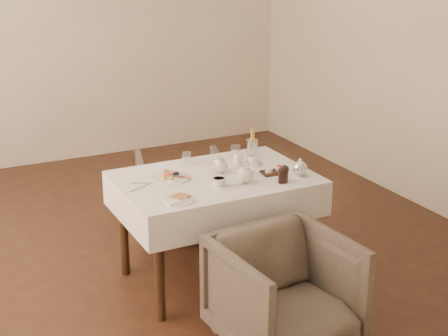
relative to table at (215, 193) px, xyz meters
name	(u,v)px	position (x,y,z in m)	size (l,w,h in m)	color
table	(215,193)	(0.00, 0.00, 0.00)	(1.28, 0.88, 0.75)	black
armchair_near	(285,293)	(0.01, -0.90, -0.30)	(0.71, 0.73, 0.67)	#463C33
armchair_far	(182,194)	(0.11, 0.84, -0.32)	(0.67, 0.69, 0.63)	#463C33
breakfast_plate	(171,177)	(-0.28, 0.09, 0.13)	(0.25, 0.25, 0.03)	white
side_plate	(178,199)	(-0.39, -0.29, 0.13)	(0.20, 0.19, 0.02)	white
teapot_centre	(220,164)	(0.06, 0.05, 0.18)	(0.15, 0.12, 0.12)	white
teapot_front	(244,174)	(0.12, -0.20, 0.18)	(0.16, 0.12, 0.12)	white
creamer	(239,159)	(0.26, 0.15, 0.16)	(0.07, 0.07, 0.08)	white
teacup_near	(219,183)	(-0.06, -0.19, 0.14)	(0.12, 0.12, 0.06)	white
teacup_far	(253,161)	(0.35, 0.10, 0.15)	(0.13, 0.13, 0.06)	white
glass_left	(186,159)	(-0.07, 0.30, 0.16)	(0.07, 0.07, 0.09)	silver
glass_mid	(245,169)	(0.19, -0.07, 0.16)	(0.06, 0.06, 0.09)	silver
glass_right	(235,152)	(0.30, 0.28, 0.16)	(0.07, 0.07, 0.10)	silver
condiment_board	(273,172)	(0.38, -0.12, 0.13)	(0.17, 0.13, 0.04)	black
pepper_mill_left	(282,175)	(0.33, -0.30, 0.17)	(0.05, 0.05, 0.11)	black
pepper_mill_right	(284,174)	(0.35, -0.30, 0.18)	(0.06, 0.06, 0.12)	black
silver_pot	(300,167)	(0.51, -0.24, 0.18)	(0.11, 0.09, 0.12)	white
fries_cup	(252,143)	(0.46, 0.33, 0.20)	(0.09, 0.09, 0.18)	silver
cutlery_fork	(144,183)	(-0.47, 0.09, 0.12)	(0.01, 0.18, 0.00)	silver
cutlery_knife	(141,188)	(-0.52, 0.02, 0.12)	(0.01, 0.19, 0.00)	silver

